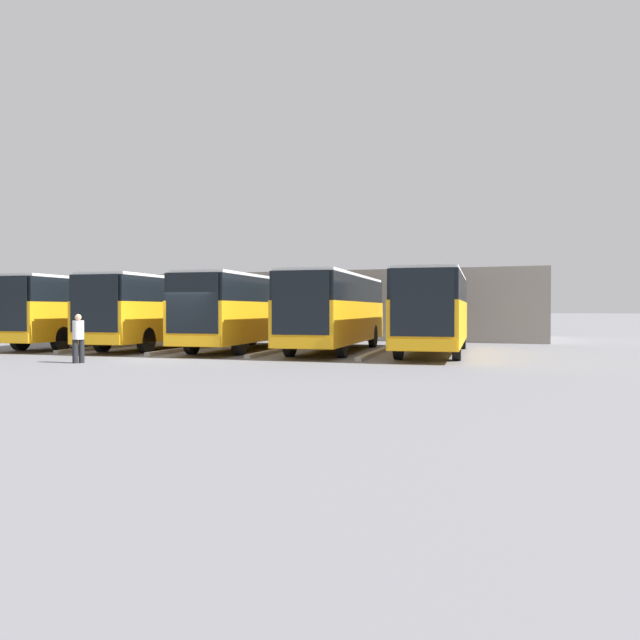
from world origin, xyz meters
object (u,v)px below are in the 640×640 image
object	(u,v)px
bus_4	(87,309)
bus_1	(336,309)
bus_3	(164,309)
bus_0	(434,309)
pedestrian	(78,337)
bus_2	(246,309)

from	to	relation	value
bus_4	bus_1	bearing A→B (deg)	177.72
bus_1	bus_3	size ratio (longest dim) A/B	1.00
bus_4	bus_0	bearing A→B (deg)	177.42
bus_4	pedestrian	xyz separation A→B (m)	(-6.44, 7.98, -0.96)
bus_0	bus_3	bearing A→B (deg)	-2.82
bus_0	bus_4	size ratio (longest dim) A/B	1.00
bus_1	pedestrian	distance (m)	10.88
bus_0	bus_2	xyz separation A→B (m)	(8.60, 0.35, 0.00)
bus_2	bus_1	bearing A→B (deg)	177.14
bus_3	pedestrian	bearing A→B (deg)	99.08
bus_3	bus_4	distance (m)	4.31
bus_3	bus_0	bearing A→B (deg)	177.18
bus_0	bus_1	xyz separation A→B (m)	(4.30, 0.15, 0.00)
bus_0	bus_2	bearing A→B (deg)	-3.17
bus_3	pedestrian	xyz separation A→B (m)	(-2.14, 8.25, -0.96)
bus_1	bus_4	size ratio (longest dim) A/B	1.00
bus_0	bus_3	world-z (taller)	same
bus_0	bus_4	xyz separation A→B (m)	(17.20, 0.87, 0.00)
bus_0	pedestrian	world-z (taller)	bus_0
bus_0	bus_3	size ratio (longest dim) A/B	1.00
bus_0	bus_2	size ratio (longest dim) A/B	1.00
bus_2	bus_3	distance (m)	4.31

